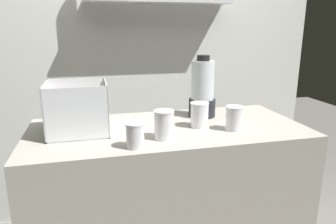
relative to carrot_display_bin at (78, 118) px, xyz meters
name	(u,v)px	position (x,y,z in m)	size (l,w,h in m)	color
counter	(168,205)	(0.44, -0.02, -0.53)	(1.40, 0.64, 0.90)	#9E998E
back_wall_unit	(142,47)	(0.44, 0.75, 0.28)	(2.60, 0.24, 2.50)	silver
carrot_display_bin	(78,118)	(0.00, 0.00, 0.00)	(0.28, 0.26, 0.25)	white
blender_pitcher	(202,91)	(0.68, 0.14, 0.07)	(0.15, 0.15, 0.35)	black
juice_cup_beet_far_left	(135,136)	(0.24, -0.26, -0.03)	(0.08, 0.08, 0.11)	white
juice_cup_orange_left	(164,127)	(0.38, -0.18, -0.02)	(0.09, 0.09, 0.13)	white
juice_cup_beet_middle	(199,116)	(0.60, -0.05, -0.02)	(0.09, 0.09, 0.13)	white
juice_cup_beet_right	(234,120)	(0.75, -0.14, -0.02)	(0.09, 0.09, 0.12)	white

